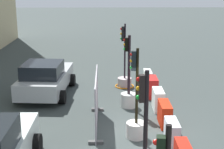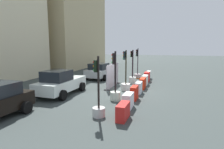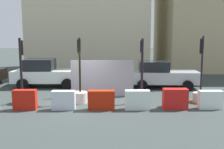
{
  "view_description": "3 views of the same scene",
  "coord_description": "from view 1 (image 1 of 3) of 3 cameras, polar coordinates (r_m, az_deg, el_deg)",
  "views": [
    {
      "loc": [
        -10.85,
        1.08,
        5.2
      ],
      "look_at": [
        1.77,
        0.79,
        1.73
      ],
      "focal_mm": 54.47,
      "sensor_mm": 36.0,
      "label": 1
    },
    {
      "loc": [
        -13.89,
        -3.14,
        3.42
      ],
      "look_at": [
        -1.96,
        0.56,
        1.5
      ],
      "focal_mm": 29.67,
      "sensor_mm": 36.0,
      "label": 2
    },
    {
      "loc": [
        1.13,
        -12.15,
        3.18
      ],
      "look_at": [
        1.39,
        0.49,
        1.31
      ],
      "focal_mm": 41.4,
      "sensor_mm": 36.0,
      "label": 3
    }
  ],
  "objects": [
    {
      "name": "construction_barrier_7",
      "position": [
        17.38,
        6.01,
        -0.7
      ],
      "size": [
        1.04,
        0.38,
        0.82
      ],
      "color": "white",
      "rests_on": "ground_plane"
    },
    {
      "name": "car_silver_hatchback",
      "position": [
        16.23,
        -11.1,
        -0.62
      ],
      "size": [
        4.46,
        2.51,
        1.65
      ],
      "color": "#B2B6B8",
      "rests_on": "ground_plane"
    },
    {
      "name": "traffic_light_3",
      "position": [
        14.47,
        2.79,
        -3.28
      ],
      "size": [
        0.67,
        0.67,
        3.09
      ],
      "color": "beige",
      "rests_on": "ground_plane"
    },
    {
      "name": "traffic_light_2",
      "position": [
        11.72,
        4.05,
        -8.05
      ],
      "size": [
        0.67,
        0.67,
        3.12
      ],
      "color": "silver",
      "rests_on": "ground_plane"
    },
    {
      "name": "construction_barrier_5",
      "position": [
        14.33,
        7.75,
        -4.22
      ],
      "size": [
        1.08,
        0.42,
        0.85
      ],
      "color": "silver",
      "rests_on": "ground_plane"
    },
    {
      "name": "traffic_light_4",
      "position": [
        17.24,
        2.1,
        -0.64
      ],
      "size": [
        0.97,
        0.97,
        3.21
      ],
      "color": "#B6A7A9",
      "rests_on": "ground_plane"
    },
    {
      "name": "construction_barrier_3",
      "position": [
        11.38,
        10.02,
        -9.71
      ],
      "size": [
        1.0,
        0.4,
        0.84
      ],
      "color": "silver",
      "rests_on": "ground_plane"
    },
    {
      "name": "construction_barrier_4",
      "position": [
        12.87,
        8.84,
        -6.56
      ],
      "size": [
        1.16,
        0.41,
        0.85
      ],
      "color": "#B6210B",
      "rests_on": "ground_plane"
    },
    {
      "name": "site_fence_panel",
      "position": [
        12.5,
        -2.62,
        -4.65
      ],
      "size": [
        3.32,
        0.5,
        1.94
      ],
      "color": "#9B959F",
      "rests_on": "ground_plane"
    },
    {
      "name": "ground_plane",
      "position": [
        12.08,
        4.01,
        -10.15
      ],
      "size": [
        120.0,
        120.0,
        0.0
      ],
      "primitive_type": "plane",
      "color": "#373F3D"
    },
    {
      "name": "construction_barrier_6",
      "position": [
        15.88,
        6.71,
        -2.1
      ],
      "size": [
        1.07,
        0.48,
        0.91
      ],
      "color": "red",
      "rests_on": "ground_plane"
    }
  ]
}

